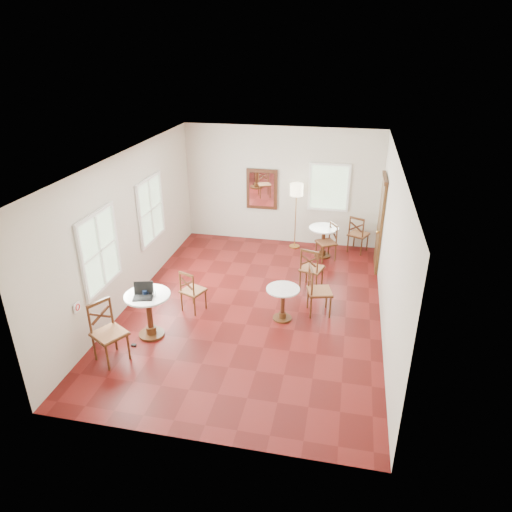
{
  "coord_description": "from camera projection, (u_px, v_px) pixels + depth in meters",
  "views": [
    {
      "loc": [
        1.67,
        -7.8,
        4.87
      ],
      "look_at": [
        0.0,
        0.3,
        1.0
      ],
      "focal_mm": 32.39,
      "sensor_mm": 36.0,
      "label": 1
    }
  ],
  "objects": [
    {
      "name": "chair_mid_a",
      "position": [
        311.0,
        269.0,
        9.78
      ],
      "size": [
        0.55,
        0.55,
        0.97
      ],
      "rotation": [
        0.0,
        0.0,
        2.87
      ],
      "color": "#4B2A12",
      "rests_on": "ground"
    },
    {
      "name": "power_adapter",
      "position": [
        134.0,
        345.0,
        8.1
      ],
      "size": [
        0.09,
        0.05,
        0.03
      ],
      "primitive_type": "cube",
      "color": "black",
      "rests_on": "ground"
    },
    {
      "name": "water_glass",
      "position": [
        154.0,
        294.0,
        7.96
      ],
      "size": [
        0.06,
        0.06,
        0.1
      ],
      "primitive_type": "cylinder",
      "color": "white",
      "rests_on": "cafe_table_near"
    },
    {
      "name": "mouse",
      "position": [
        141.0,
        288.0,
        8.22
      ],
      "size": [
        0.1,
        0.08,
        0.03
      ],
      "primitive_type": "ellipsoid",
      "rotation": [
        0.0,
        0.0,
        0.26
      ],
      "color": "black",
      "rests_on": "cafe_table_near"
    },
    {
      "name": "laptop",
      "position": [
        143.0,
        293.0,
        7.96
      ],
      "size": [
        0.39,
        0.36,
        0.24
      ],
      "rotation": [
        0.0,
        0.0,
        0.26
      ],
      "color": "black",
      "rests_on": "cafe_table_near"
    },
    {
      "name": "floor_lamp",
      "position": [
        296.0,
        194.0,
        11.4
      ],
      "size": [
        0.33,
        0.33,
        1.68
      ],
      "color": "#BF8C3F",
      "rests_on": "ground"
    },
    {
      "name": "chair_near_b",
      "position": [
        108.0,
        332.0,
        7.57
      ],
      "size": [
        0.66,
        0.66,
        1.05
      ],
      "rotation": [
        0.0,
        0.0,
        1.04
      ],
      "color": "#4B2A12",
      "rests_on": "ground"
    },
    {
      "name": "chair_mid_b",
      "position": [
        318.0,
        291.0,
        8.89
      ],
      "size": [
        0.56,
        0.56,
        0.99
      ],
      "rotation": [
        0.0,
        0.0,
        1.82
      ],
      "color": "#4B2A12",
      "rests_on": "ground"
    },
    {
      "name": "chair_near_a",
      "position": [
        192.0,
        291.0,
        9.0
      ],
      "size": [
        0.53,
        0.53,
        0.89
      ],
      "rotation": [
        0.0,
        0.0,
        2.76
      ],
      "color": "#4B2A12",
      "rests_on": "ground"
    },
    {
      "name": "ground",
      "position": [
        253.0,
        307.0,
        9.29
      ],
      "size": [
        7.0,
        7.0,
        0.0
      ],
      "primitive_type": "plane",
      "color": "#5F1210",
      "rests_on": "ground"
    },
    {
      "name": "cafe_table_mid",
      "position": [
        283.0,
        300.0,
        8.72
      ],
      "size": [
        0.63,
        0.63,
        0.67
      ],
      "color": "#4B2A12",
      "rests_on": "ground"
    },
    {
      "name": "chair_back_a",
      "position": [
        358.0,
        234.0,
        11.53
      ],
      "size": [
        0.59,
        0.59,
        0.96
      ],
      "rotation": [
        0.0,
        0.0,
        2.72
      ],
      "color": "#4B2A12",
      "rests_on": "ground"
    },
    {
      "name": "navy_mug",
      "position": [
        145.0,
        293.0,
        8.01
      ],
      "size": [
        0.11,
        0.07,
        0.09
      ],
      "color": "black",
      "rests_on": "cafe_table_near"
    },
    {
      "name": "chair_back_b",
      "position": [
        327.0,
        242.0,
        11.14
      ],
      "size": [
        0.58,
        0.58,
        0.91
      ],
      "rotation": [
        0.0,
        0.0,
        -1.03
      ],
      "color": "#4B2A12",
      "rests_on": "ground"
    },
    {
      "name": "room_shell",
      "position": [
        253.0,
        214.0,
        8.74
      ],
      "size": [
        5.02,
        7.02,
        3.01
      ],
      "color": "beige",
      "rests_on": "ground"
    },
    {
      "name": "cafe_table_back",
      "position": [
        323.0,
        239.0,
        11.29
      ],
      "size": [
        0.72,
        0.72,
        0.76
      ],
      "color": "#4B2A12",
      "rests_on": "ground"
    },
    {
      "name": "cafe_table_near",
      "position": [
        149.0,
        310.0,
        8.18
      ],
      "size": [
        0.8,
        0.8,
        0.85
      ],
      "color": "#4B2A12",
      "rests_on": "ground"
    }
  ]
}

